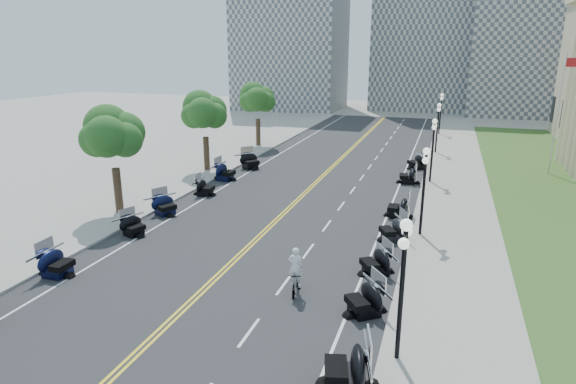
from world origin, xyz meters
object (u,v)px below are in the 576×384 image
(bicycle, at_px, (296,282))
(cyclist_rider, at_px, (296,252))
(flagpole, at_px, (557,115))
(motorcycle_n_3, at_px, (347,366))

(bicycle, xyz_separation_m, cyclist_rider, (0.00, 0.00, 1.42))
(cyclist_rider, bearing_deg, bicycle, -0.00)
(flagpole, bearing_deg, motorcycle_n_3, -108.64)
(flagpole, relative_size, motorcycle_n_3, 4.56)
(motorcycle_n_3, distance_m, cyclist_rider, 6.36)
(bicycle, relative_size, cyclist_rider, 0.99)
(motorcycle_n_3, bearing_deg, flagpole, 146.70)
(motorcycle_n_3, height_order, cyclist_rider, cyclist_rider)
(bicycle, bearing_deg, motorcycle_n_3, -66.62)
(flagpole, distance_m, cyclist_rider, 30.19)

